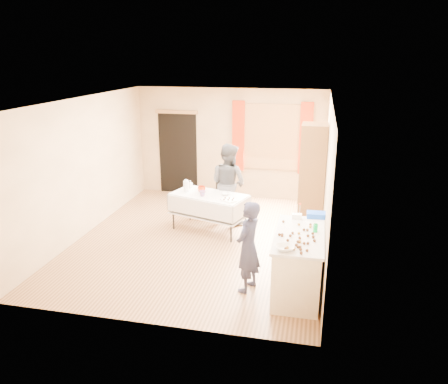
% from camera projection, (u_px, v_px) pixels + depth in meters
% --- Properties ---
extents(floor, '(4.50, 5.50, 0.02)m').
position_uv_depth(floor, '(200.00, 240.00, 8.26)').
color(floor, '#9E7047').
rests_on(floor, ground).
extents(ceiling, '(4.50, 5.50, 0.02)m').
position_uv_depth(ceiling, '(198.00, 99.00, 7.46)').
color(ceiling, white).
rests_on(ceiling, floor).
extents(wall_back, '(4.50, 0.02, 2.60)m').
position_uv_depth(wall_back, '(230.00, 143.00, 10.43)').
color(wall_back, tan).
rests_on(wall_back, floor).
extents(wall_front, '(4.50, 0.02, 2.60)m').
position_uv_depth(wall_front, '(139.00, 231.00, 5.30)').
color(wall_front, tan).
rests_on(wall_front, floor).
extents(wall_left, '(0.02, 5.50, 2.60)m').
position_uv_depth(wall_left, '(85.00, 166.00, 8.32)').
color(wall_left, tan).
rests_on(wall_left, floor).
extents(wall_right, '(0.02, 5.50, 2.60)m').
position_uv_depth(wall_right, '(327.00, 181.00, 7.40)').
color(wall_right, tan).
rests_on(wall_right, floor).
extents(window_frame, '(1.32, 0.06, 1.52)m').
position_uv_depth(window_frame, '(272.00, 137.00, 10.13)').
color(window_frame, olive).
rests_on(window_frame, wall_back).
extents(window_pane, '(1.20, 0.02, 1.40)m').
position_uv_depth(window_pane, '(272.00, 137.00, 10.12)').
color(window_pane, white).
rests_on(window_pane, wall_back).
extents(curtain_left, '(0.28, 0.06, 1.65)m').
position_uv_depth(curtain_left, '(238.00, 136.00, 10.24)').
color(curtain_left, '#AE2709').
rests_on(curtain_left, wall_back).
extents(curtain_right, '(0.28, 0.06, 1.65)m').
position_uv_depth(curtain_right, '(306.00, 139.00, 9.92)').
color(curtain_right, '#AE2709').
rests_on(curtain_right, wall_back).
extents(doorway, '(0.95, 0.04, 2.00)m').
position_uv_depth(doorway, '(178.00, 153.00, 10.76)').
color(doorway, black).
rests_on(doorway, floor).
extents(door_lintel, '(1.05, 0.06, 0.08)m').
position_uv_depth(door_lintel, '(176.00, 112.00, 10.42)').
color(door_lintel, olive).
rests_on(door_lintel, wall_back).
extents(cabinet, '(0.50, 0.60, 2.07)m').
position_uv_depth(cabinet, '(312.00, 176.00, 8.64)').
color(cabinet, brown).
rests_on(cabinet, floor).
extents(counter, '(0.70, 1.47, 0.91)m').
position_uv_depth(counter, '(298.00, 263.00, 6.34)').
color(counter, beige).
rests_on(counter, floor).
extents(party_table, '(1.63, 1.15, 0.75)m').
position_uv_depth(party_table, '(209.00, 209.00, 8.55)').
color(party_table, black).
rests_on(party_table, floor).
extents(chair, '(0.52, 0.52, 0.96)m').
position_uv_depth(chair, '(226.00, 199.00, 9.61)').
color(chair, black).
rests_on(chair, floor).
extents(girl, '(0.70, 0.63, 1.38)m').
position_uv_depth(girl, '(248.00, 247.00, 6.31)').
color(girl, '#1E1F3A').
rests_on(girl, floor).
extents(woman, '(1.32, 1.29, 1.65)m').
position_uv_depth(woman, '(228.00, 183.00, 8.92)').
color(woman, black).
rests_on(woman, floor).
extents(soda_can, '(0.08, 0.08, 0.12)m').
position_uv_depth(soda_can, '(315.00, 228.00, 6.26)').
color(soda_can, '#059B3B').
rests_on(soda_can, counter).
extents(mixing_bowl, '(0.36, 0.36, 0.06)m').
position_uv_depth(mixing_bowl, '(285.00, 248.00, 5.70)').
color(mixing_bowl, white).
rests_on(mixing_bowl, counter).
extents(foam_block, '(0.15, 0.10, 0.08)m').
position_uv_depth(foam_block, '(297.00, 216.00, 6.76)').
color(foam_block, white).
rests_on(foam_block, counter).
extents(blue_basket, '(0.31, 0.21, 0.08)m').
position_uv_depth(blue_basket, '(317.00, 215.00, 6.82)').
color(blue_basket, blue).
rests_on(blue_basket, counter).
extents(pitcher, '(0.11, 0.11, 0.22)m').
position_uv_depth(pitcher, '(186.00, 186.00, 8.58)').
color(pitcher, silver).
rests_on(pitcher, party_table).
extents(cup_red, '(0.19, 0.19, 0.12)m').
position_uv_depth(cup_red, '(201.00, 189.00, 8.57)').
color(cup_red, '#C02B04').
rests_on(cup_red, party_table).
extents(cup_rainbow, '(0.23, 0.23, 0.11)m').
position_uv_depth(cup_rainbow, '(202.00, 193.00, 8.34)').
color(cup_rainbow, red).
rests_on(cup_rainbow, party_table).
extents(small_bowl, '(0.29, 0.29, 0.05)m').
position_uv_depth(small_bowl, '(226.00, 194.00, 8.40)').
color(small_bowl, white).
rests_on(small_bowl, party_table).
extents(pastry_tray, '(0.34, 0.32, 0.02)m').
position_uv_depth(pastry_tray, '(229.00, 200.00, 8.10)').
color(pastry_tray, white).
rests_on(pastry_tray, party_table).
extents(bottle, '(0.13, 0.13, 0.16)m').
position_uv_depth(bottle, '(190.00, 184.00, 8.84)').
color(bottle, white).
rests_on(bottle, party_table).
extents(cake_balls, '(0.53, 1.09, 0.04)m').
position_uv_depth(cake_balls, '(298.00, 238.00, 6.01)').
color(cake_balls, '#3F2314').
rests_on(cake_balls, counter).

